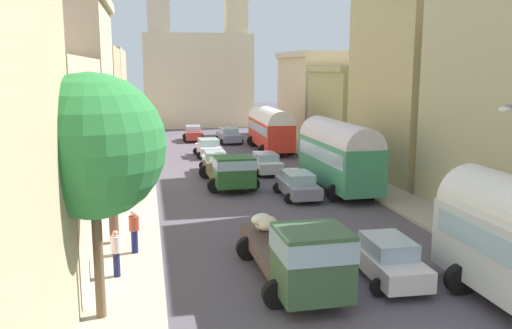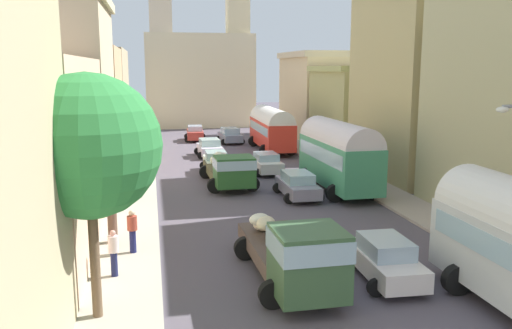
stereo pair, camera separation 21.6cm
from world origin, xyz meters
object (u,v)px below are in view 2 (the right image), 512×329
at_px(pedestrian_2, 114,252).
at_px(pedestrian_3, 132,230).
at_px(cargo_truck_0, 294,252).
at_px(car_4, 298,185).
at_px(car_2, 195,133).
at_px(car_1, 210,148).
at_px(car_3, 385,259).
at_px(car_0, 216,162).
at_px(parked_bus_2, 271,127).
at_px(car_5, 266,163).
at_px(parked_bus_1, 339,153).
at_px(cargo_truck_1, 230,169).
at_px(pedestrian_1, 133,160).
at_px(car_6, 230,135).

xyz_separation_m(pedestrian_2, pedestrian_3, (0.57, 2.37, 0.03)).
height_order(cargo_truck_0, car_4, cargo_truck_0).
height_order(car_4, pedestrian_3, pedestrian_3).
bearing_deg(car_2, pedestrian_2, -99.13).
height_order(car_1, car_3, car_3).
bearing_deg(car_0, parked_bus_2, 56.28).
distance_m(parked_bus_2, pedestrian_2, 30.42).
height_order(car_4, car_5, car_4).
bearing_deg(car_4, parked_bus_1, 21.75).
bearing_deg(cargo_truck_1, cargo_truck_0, -90.49).
bearing_deg(cargo_truck_0, car_0, 90.33).
height_order(cargo_truck_0, pedestrian_3, cargo_truck_0).
relative_size(cargo_truck_0, pedestrian_1, 3.88).
distance_m(car_4, car_6, 23.11).
distance_m(cargo_truck_0, pedestrian_2, 6.32).
distance_m(parked_bus_1, pedestrian_2, 17.01).
bearing_deg(parked_bus_1, car_4, -158.25).
relative_size(cargo_truck_1, car_1, 1.85).
xyz_separation_m(parked_bus_1, car_1, (-6.21, 14.25, -1.60)).
relative_size(car_1, car_3, 0.98).
bearing_deg(pedestrian_2, parked_bus_2, 66.82).
distance_m(cargo_truck_0, car_2, 38.00).
bearing_deg(parked_bus_1, car_6, 98.64).
xyz_separation_m(parked_bus_2, car_6, (-2.91, 5.61, -1.37)).
relative_size(parked_bus_1, pedestrian_1, 4.33).
relative_size(car_1, car_6, 0.94).
bearing_deg(car_1, car_3, -83.57).
relative_size(car_0, pedestrian_1, 2.09).
bearing_deg(pedestrian_1, car_3, -66.14).
xyz_separation_m(cargo_truck_0, cargo_truck_1, (0.13, 15.81, -0.15)).
distance_m(car_3, car_4, 12.33).
bearing_deg(cargo_truck_0, car_2, 90.30).
xyz_separation_m(car_6, pedestrian_3, (-8.48, -31.18, 0.30)).
relative_size(cargo_truck_0, pedestrian_3, 3.94).
bearing_deg(pedestrian_2, car_0, 72.68).
bearing_deg(parked_bus_1, car_5, 116.60).
bearing_deg(parked_bus_2, cargo_truck_1, -112.45).
bearing_deg(car_1, car_6, 69.60).
height_order(parked_bus_1, car_4, parked_bus_1).
relative_size(car_1, pedestrian_3, 2.10).
height_order(car_5, pedestrian_1, pedestrian_1).
bearing_deg(pedestrian_1, car_6, 58.52).
relative_size(car_1, pedestrian_2, 2.16).
xyz_separation_m(parked_bus_2, pedestrian_3, (-11.39, -25.57, -1.07)).
bearing_deg(pedestrian_3, pedestrian_1, 91.63).
relative_size(parked_bus_2, car_0, 2.37).
distance_m(cargo_truck_1, car_5, 5.09).
bearing_deg(car_4, car_2, 98.40).
xyz_separation_m(parked_bus_1, pedestrian_3, (-11.82, -9.21, -1.29)).
distance_m(car_1, car_4, 15.74).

